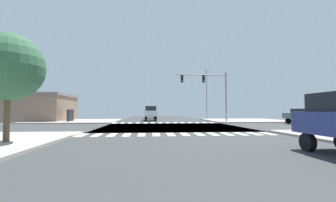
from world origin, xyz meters
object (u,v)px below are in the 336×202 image
object	(u,v)px
sedan_nearside_1	(303,115)
suv_queued_3	(150,111)
sidewalk_tree	(8,67)
traffic_signal_mast	(207,85)
suv_crossing_2	(150,112)
suv_trailing_4	(151,112)
street_lamp	(205,90)
bank_building	(35,108)

from	to	relation	value
sedan_nearside_1	suv_queued_3	distance (m)	39.59
sidewalk_tree	sedan_nearside_1	distance (m)	29.92
traffic_signal_mast	sidewalk_tree	xyz separation A→B (m)	(-14.96, -19.01, -1.39)
suv_crossing_2	sedan_nearside_1	bearing A→B (deg)	135.39
suv_trailing_4	sidewalk_tree	bearing A→B (deg)	73.86
street_lamp	suv_queued_3	xyz separation A→B (m)	(-9.99, 20.95, -4.00)
sedan_nearside_1	suv_trailing_4	size ratio (longest dim) A/B	0.93
suv_queued_3	suv_crossing_2	bearing A→B (deg)	90.00
bank_building	suv_trailing_4	bearing A→B (deg)	0.24
sedan_nearside_1	suv_queued_3	size ratio (longest dim) A/B	0.93
suv_crossing_2	street_lamp	bearing A→B (deg)	155.69
bank_building	traffic_signal_mast	bearing A→B (deg)	-12.61
sidewalk_tree	suv_trailing_4	distance (m)	25.95
sidewalk_tree	suv_crossing_2	xyz separation A→B (m)	(7.18, 33.21, -2.40)
traffic_signal_mast	suv_queued_3	size ratio (longest dim) A/B	1.56
sedan_nearside_1	suv_queued_3	xyz separation A→B (m)	(-18.71, 34.89, 0.28)
sidewalk_tree	sedan_nearside_1	bearing A→B (deg)	29.67
traffic_signal_mast	suv_trailing_4	xyz separation A→B (m)	(-7.77, 5.81, -3.79)
suv_queued_3	suv_trailing_4	world-z (taller)	same
traffic_signal_mast	street_lamp	world-z (taller)	street_lamp
sidewalk_tree	suv_trailing_4	world-z (taller)	sidewalk_tree
street_lamp	bank_building	xyz separation A→B (m)	(-27.86, -3.95, -3.29)
street_lamp	sedan_nearside_1	world-z (taller)	street_lamp
street_lamp	suv_trailing_4	distance (m)	11.44
traffic_signal_mast	bank_building	xyz separation A→B (m)	(-25.64, 5.74, -3.08)
street_lamp	sedan_nearside_1	bearing A→B (deg)	-57.98
street_lamp	sedan_nearside_1	distance (m)	16.99
traffic_signal_mast	suv_queued_3	world-z (taller)	traffic_signal_mast
sedan_nearside_1	suv_crossing_2	world-z (taller)	suv_crossing_2
street_lamp	suv_crossing_2	bearing A→B (deg)	155.69
bank_building	suv_trailing_4	world-z (taller)	bank_building
bank_building	suv_queued_3	size ratio (longest dim) A/B	2.56
suv_crossing_2	suv_trailing_4	distance (m)	8.39
traffic_signal_mast	suv_trailing_4	distance (m)	10.42
sedan_nearside_1	suv_queued_3	world-z (taller)	suv_queued_3
suv_crossing_2	sidewalk_tree	bearing A→B (deg)	77.79
sedan_nearside_1	suv_trailing_4	world-z (taller)	suv_trailing_4
bank_building	sedan_nearside_1	bearing A→B (deg)	-15.27
street_lamp	bank_building	size ratio (longest dim) A/B	0.78
sidewalk_tree	suv_crossing_2	world-z (taller)	sidewalk_tree
bank_building	suv_crossing_2	size ratio (longest dim) A/B	2.56
suv_crossing_2	suv_queued_3	distance (m)	16.44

